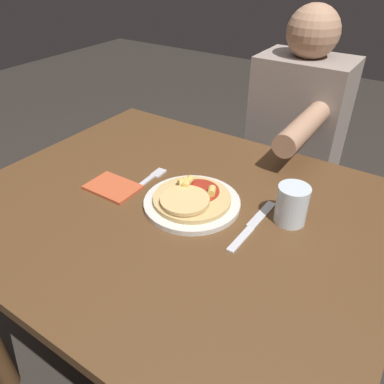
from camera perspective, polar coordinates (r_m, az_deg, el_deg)
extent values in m
plane|color=#2D2823|center=(1.52, -1.76, -25.37)|extent=(8.00, 8.00, 0.00)
cube|color=brown|center=(0.97, -2.52, -2.63)|extent=(1.06, 0.87, 0.03)
cylinder|color=brown|center=(1.67, -7.81, -1.11)|extent=(0.06, 0.06, 0.72)
cylinder|color=brown|center=(1.38, 24.69, -13.68)|extent=(0.06, 0.06, 0.72)
cylinder|color=silver|center=(0.95, 0.00, -1.65)|extent=(0.25, 0.25, 0.01)
cylinder|color=tan|center=(0.94, 0.00, -1.01)|extent=(0.20, 0.20, 0.01)
cylinder|color=#9E2819|center=(0.96, 0.98, 0.21)|extent=(0.11, 0.11, 0.00)
cylinder|color=#DDB771|center=(0.91, -1.10, -1.24)|extent=(0.12, 0.12, 0.01)
cylinder|color=#E5BC5B|center=(0.96, -1.14, 1.24)|extent=(0.03, 0.03, 0.02)
cylinder|color=#E5BC5B|center=(0.98, -0.64, 1.69)|extent=(0.03, 0.04, 0.02)
cylinder|color=#E5BC5B|center=(0.94, 3.01, 0.15)|extent=(0.03, 0.03, 0.02)
cylinder|color=#E5BC5B|center=(0.96, -0.84, 1.18)|extent=(0.03, 0.04, 0.02)
cylinder|color=#E5BC5B|center=(0.97, -1.33, 1.45)|extent=(0.03, 0.03, 0.02)
cube|color=silver|center=(1.03, -8.10, 0.81)|extent=(0.02, 0.13, 0.00)
cube|color=silver|center=(1.09, -5.11, 2.92)|extent=(0.03, 0.05, 0.00)
cube|color=silver|center=(0.86, 7.45, -7.12)|extent=(0.02, 0.10, 0.00)
cube|color=silver|center=(0.94, 10.56, -3.36)|extent=(0.03, 0.12, 0.00)
cylinder|color=silver|center=(0.91, 14.97, -1.86)|extent=(0.08, 0.08, 0.10)
cube|color=#C6512D|center=(1.04, -11.97, 0.72)|extent=(0.14, 0.10, 0.01)
cylinder|color=#2D2D38|center=(1.76, 11.05, -4.65)|extent=(0.11, 0.11, 0.46)
cylinder|color=#2D2D38|center=(1.72, 15.43, -6.24)|extent=(0.11, 0.11, 0.46)
cube|color=gray|center=(1.48, 15.69, 9.42)|extent=(0.32, 0.22, 0.52)
sphere|color=tan|center=(1.38, 17.98, 22.20)|extent=(0.17, 0.17, 0.17)
cylinder|color=tan|center=(1.18, 16.54, 9.37)|extent=(0.07, 0.30, 0.07)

